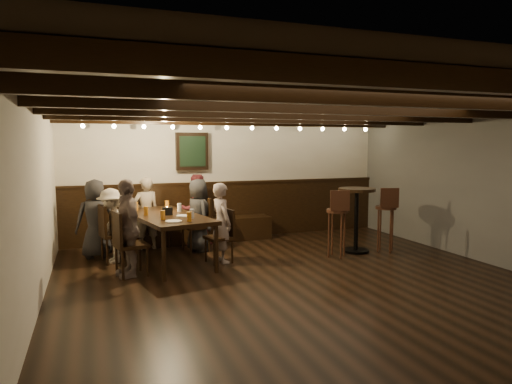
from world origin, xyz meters
name	(u,v)px	position (x,y,z in m)	size (l,w,h in m)	color
room	(236,191)	(-0.29, 2.21, 1.07)	(7.00, 7.00, 7.00)	black
dining_table	(167,218)	(-1.54, 1.90, 0.71)	(1.32, 2.20, 0.77)	black
chair_left_near	(114,244)	(-2.34, 2.20, 0.28)	(0.50, 0.50, 0.93)	black
chair_left_far	(130,256)	(-2.16, 1.31, 0.29)	(0.50, 0.50, 0.94)	black
chair_right_near	(197,235)	(-0.93, 2.48, 0.29)	(0.51, 0.51, 0.94)	black
chair_right_far	(220,246)	(-0.75, 1.60, 0.26)	(0.46, 0.46, 0.85)	black
person_bench_left	(96,219)	(-2.60, 2.60, 0.66)	(0.64, 0.42, 1.31)	#252427
person_bench_centre	(146,213)	(-1.75, 2.93, 0.65)	(0.48, 0.31, 1.31)	gray
person_bench_right	(196,210)	(-0.84, 2.96, 0.67)	(0.65, 0.50, 1.33)	maroon
person_left_near	(112,226)	(-2.37, 2.19, 0.60)	(0.77, 0.44, 1.19)	#B2A796
person_left_far	(127,228)	(-2.19, 1.31, 0.70)	(0.82, 0.34, 1.40)	gray
person_right_near	(198,215)	(-0.90, 2.49, 0.64)	(0.63, 0.41, 1.28)	#27282A
person_right_far	(221,223)	(-0.72, 1.61, 0.64)	(0.47, 0.31, 1.28)	gray
pint_a	(136,206)	(-1.95, 2.53, 0.84)	(0.07, 0.07, 0.14)	#BF7219
pint_b	(167,205)	(-1.43, 2.58, 0.84)	(0.07, 0.07, 0.14)	#BF7219
pint_c	(146,211)	(-1.86, 1.94, 0.84)	(0.07, 0.07, 0.14)	#BF7219
pint_d	(179,207)	(-1.29, 2.15, 0.84)	(0.07, 0.07, 0.14)	silver
pint_e	(163,215)	(-1.67, 1.41, 0.84)	(0.07, 0.07, 0.14)	#BF7219
pint_f	(192,214)	(-1.24, 1.40, 0.84)	(0.07, 0.07, 0.14)	silver
pint_g	(189,217)	(-1.33, 1.12, 0.84)	(0.07, 0.07, 0.14)	#BF7219
plate_near	(174,221)	(-1.55, 1.18, 0.78)	(0.24, 0.24, 0.01)	white
plate_far	(184,216)	(-1.31, 1.64, 0.78)	(0.24, 0.24, 0.01)	white
condiment_caddy	(167,211)	(-1.53, 1.85, 0.83)	(0.15, 0.10, 0.12)	black
candle	(167,210)	(-1.48, 2.22, 0.80)	(0.05, 0.05, 0.05)	beige
high_top_table	(356,210)	(1.69, 1.48, 0.74)	(0.63, 0.63, 1.13)	black
bar_stool_left	(337,232)	(1.19, 1.27, 0.42)	(0.38, 0.40, 1.14)	#341C10
bar_stool_right	(385,228)	(2.19, 1.32, 0.42)	(0.38, 0.40, 1.14)	#341C10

